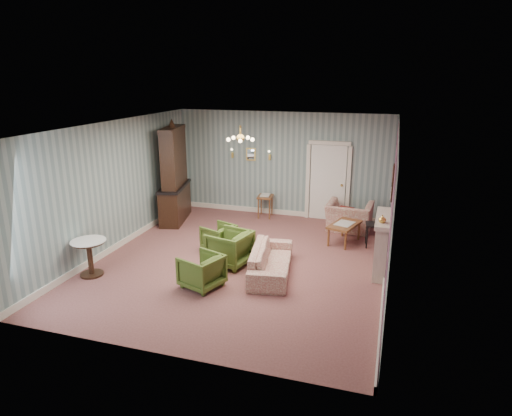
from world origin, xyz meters
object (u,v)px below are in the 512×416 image
(fireplace, at_px, (382,244))
(olive_chair_a, at_px, (202,269))
(olive_chair_c, at_px, (219,236))
(dresser, at_px, (174,172))
(coffee_table, at_px, (344,233))
(wingback_chair, at_px, (350,212))
(pedestal_table, at_px, (90,258))
(side_table_black, at_px, (373,235))
(sofa_chintz, at_px, (271,256))
(olive_chair_b, at_px, (230,246))

(fireplace, bearing_deg, olive_chair_a, -151.12)
(olive_chair_c, bearing_deg, dresser, -108.98)
(coffee_table, bearing_deg, wingback_chair, 88.79)
(wingback_chair, height_order, fireplace, fireplace)
(olive_chair_a, bearing_deg, coffee_table, 163.27)
(coffee_table, relative_size, pedestal_table, 1.28)
(dresser, relative_size, pedestal_table, 3.62)
(wingback_chair, distance_m, fireplace, 2.46)
(pedestal_table, bearing_deg, dresser, 90.00)
(olive_chair_c, distance_m, side_table_black, 3.58)
(wingback_chair, height_order, coffee_table, wingback_chair)
(olive_chair_c, relative_size, wingback_chair, 0.58)
(sofa_chintz, xyz_separation_m, pedestal_table, (-3.42, -1.15, 0.00))
(side_table_black, bearing_deg, fireplace, -80.85)
(olive_chair_a, xyz_separation_m, olive_chair_c, (-0.39, 1.86, -0.03))
(olive_chair_a, distance_m, wingback_chair, 4.68)
(olive_chair_a, relative_size, pedestal_table, 0.95)
(olive_chair_a, xyz_separation_m, coffee_table, (2.30, 3.12, -0.11))
(wingback_chair, relative_size, coffee_table, 1.18)
(olive_chair_b, xyz_separation_m, dresser, (-2.46, 2.36, 0.95))
(olive_chair_c, xyz_separation_m, pedestal_table, (-1.93, -2.05, 0.05))
(side_table_black, relative_size, pedestal_table, 0.76)
(sofa_chintz, xyz_separation_m, dresser, (-3.42, 2.54, 0.98))
(sofa_chintz, xyz_separation_m, coffee_table, (1.21, 2.16, -0.13))
(pedestal_table, bearing_deg, olive_chair_a, 4.67)
(pedestal_table, bearing_deg, wingback_chair, 42.46)
(sofa_chintz, bearing_deg, olive_chair_a, 121.73)
(coffee_table, bearing_deg, dresser, 175.28)
(olive_chair_b, height_order, side_table_black, olive_chair_b)
(sofa_chintz, relative_size, wingback_chair, 1.70)
(olive_chair_b, distance_m, side_table_black, 3.43)
(olive_chair_c, bearing_deg, side_table_black, 131.15)
(olive_chair_c, height_order, wingback_chair, wingback_chair)
(olive_chair_c, xyz_separation_m, coffee_table, (2.69, 1.26, -0.08))
(coffee_table, bearing_deg, olive_chair_b, -137.47)
(olive_chair_b, bearing_deg, olive_chair_a, 6.29)
(olive_chair_b, height_order, pedestal_table, olive_chair_b)
(dresser, bearing_deg, wingback_chair, -6.18)
(olive_chair_b, xyz_separation_m, side_table_black, (2.84, 1.93, -0.12))
(fireplace, bearing_deg, coffee_table, 123.14)
(wingback_chair, bearing_deg, side_table_black, 127.43)
(sofa_chintz, distance_m, coffee_table, 2.48)
(olive_chair_a, relative_size, side_table_black, 1.25)
(wingback_chair, bearing_deg, dresser, 10.88)
(olive_chair_c, relative_size, dresser, 0.24)
(olive_chair_b, relative_size, coffee_table, 0.85)
(sofa_chintz, height_order, coffee_table, sofa_chintz)
(dresser, distance_m, coffee_table, 4.77)
(sofa_chintz, relative_size, side_table_black, 3.37)
(olive_chair_a, xyz_separation_m, olive_chair_b, (0.14, 1.14, 0.05))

